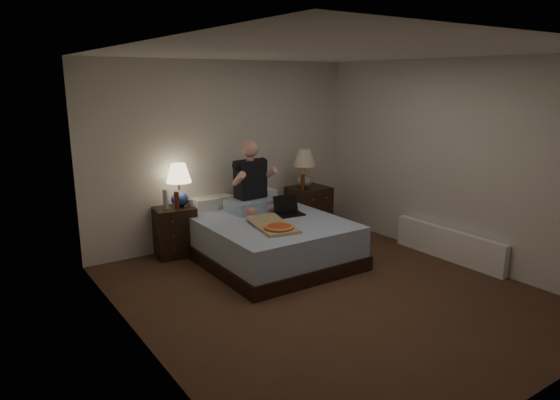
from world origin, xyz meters
TOP-DOWN VIEW (x-y plane):
  - floor at (0.00, 0.00)m, footprint 4.00×4.50m
  - ceiling at (0.00, 0.00)m, footprint 4.00×4.50m
  - wall_back at (0.00, 2.25)m, footprint 4.00×0.00m
  - wall_front at (0.00, -2.25)m, footprint 4.00×0.00m
  - wall_left at (-2.00, 0.00)m, footprint 0.00×4.50m
  - wall_right at (2.00, 0.00)m, footprint 0.00×4.50m
  - bed at (0.04, 1.31)m, footprint 1.63×2.17m
  - nightstand_left at (-0.87, 2.05)m, footprint 0.54×0.50m
  - nightstand_right at (1.13, 1.80)m, footprint 0.57×0.51m
  - lamp_left at (-0.78, 2.05)m, footprint 0.41×0.41m
  - lamp_right at (1.05, 1.81)m, footprint 0.40×0.40m
  - water_bottle at (-0.97, 2.04)m, footprint 0.07×0.07m
  - soda_can at (-0.69, 1.94)m, footprint 0.07×0.07m
  - beer_bottle_left at (-0.87, 1.94)m, footprint 0.06×0.06m
  - beer_bottle_right at (0.93, 1.69)m, footprint 0.06×0.06m
  - person at (0.09, 1.68)m, footprint 0.69×0.55m
  - laptop at (0.37, 1.21)m, footprint 0.37×0.32m
  - pizza_box at (-0.15, 0.70)m, footprint 0.52×0.82m
  - radiator at (1.93, -0.08)m, footprint 0.10×1.60m

SIDE VIEW (x-z plane):
  - floor at x=0.00m, z-range 0.00..0.00m
  - radiator at x=1.93m, z-range 0.00..0.40m
  - bed at x=0.04m, z-range 0.00..0.54m
  - nightstand_left at x=-0.87m, z-range 0.00..0.64m
  - nightstand_right at x=1.13m, z-range 0.00..0.71m
  - pizza_box at x=-0.15m, z-range 0.54..0.62m
  - laptop at x=0.37m, z-range 0.54..0.78m
  - soda_can at x=-0.69m, z-range 0.64..0.74m
  - beer_bottle_left at x=-0.87m, z-range 0.64..0.87m
  - water_bottle at x=-0.97m, z-range 0.64..0.89m
  - beer_bottle_right at x=0.93m, z-range 0.71..0.94m
  - lamp_left at x=-0.78m, z-range 0.64..1.20m
  - lamp_right at x=1.05m, z-range 0.71..1.27m
  - person at x=0.09m, z-range 0.54..1.47m
  - wall_back at x=0.00m, z-range 0.00..2.50m
  - wall_front at x=0.00m, z-range 0.00..2.50m
  - wall_left at x=-2.00m, z-range 0.00..2.50m
  - wall_right at x=2.00m, z-range 0.00..2.50m
  - ceiling at x=0.00m, z-range 2.50..2.50m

